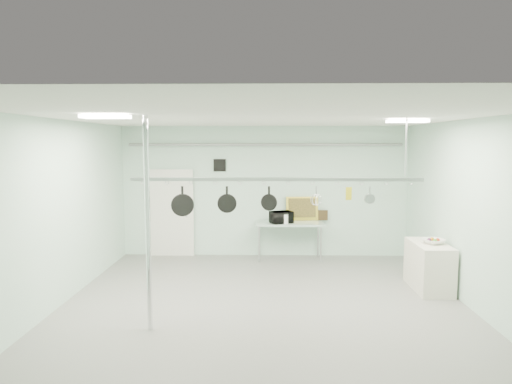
{
  "coord_description": "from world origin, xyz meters",
  "views": [
    {
      "loc": [
        0.03,
        -7.16,
        2.8
      ],
      "look_at": [
        -0.14,
        1.0,
        1.91
      ],
      "focal_mm": 32.0,
      "sensor_mm": 36.0,
      "label": 1
    }
  ],
  "objects_px": {
    "chrome_pole": "(148,225)",
    "prep_table": "(289,225)",
    "pot_rack": "(276,178)",
    "skillet_left": "(182,201)",
    "side_cabinet": "(429,266)",
    "microwave": "(281,217)",
    "skillet_mid": "(227,200)",
    "skillet_right": "(269,198)",
    "coffee_canister": "(285,219)",
    "fruit_bowl": "(433,241)"
  },
  "relations": [
    {
      "from": "chrome_pole",
      "to": "prep_table",
      "type": "bearing_deg",
      "value": 61.29
    },
    {
      "from": "pot_rack",
      "to": "skillet_left",
      "type": "distance_m",
      "value": 1.6
    },
    {
      "from": "side_cabinet",
      "to": "pot_rack",
      "type": "bearing_deg",
      "value": -159.55
    },
    {
      "from": "microwave",
      "to": "skillet_left",
      "type": "bearing_deg",
      "value": 37.05
    },
    {
      "from": "skillet_left",
      "to": "skillet_mid",
      "type": "relative_size",
      "value": 1.13
    },
    {
      "from": "prep_table",
      "to": "skillet_right",
      "type": "xyz_separation_m",
      "value": [
        -0.52,
        -3.3,
        1.06
      ]
    },
    {
      "from": "chrome_pole",
      "to": "coffee_canister",
      "type": "xyz_separation_m",
      "value": [
        2.18,
        4.03,
        -0.58
      ]
    },
    {
      "from": "fruit_bowl",
      "to": "side_cabinet",
      "type": "bearing_deg",
      "value": 131.72
    },
    {
      "from": "microwave",
      "to": "coffee_canister",
      "type": "relative_size",
      "value": 2.19
    },
    {
      "from": "pot_rack",
      "to": "fruit_bowl",
      "type": "bearing_deg",
      "value": 19.28
    },
    {
      "from": "skillet_left",
      "to": "skillet_right",
      "type": "distance_m",
      "value": 1.44
    },
    {
      "from": "chrome_pole",
      "to": "coffee_canister",
      "type": "height_order",
      "value": "chrome_pole"
    },
    {
      "from": "side_cabinet",
      "to": "skillet_right",
      "type": "bearing_deg",
      "value": -160.26
    },
    {
      "from": "prep_table",
      "to": "microwave",
      "type": "distance_m",
      "value": 0.31
    },
    {
      "from": "pot_rack",
      "to": "prep_table",
      "type": "bearing_deg",
      "value": 83.09
    },
    {
      "from": "skillet_left",
      "to": "skillet_right",
      "type": "bearing_deg",
      "value": -11.87
    },
    {
      "from": "side_cabinet",
      "to": "microwave",
      "type": "height_order",
      "value": "microwave"
    },
    {
      "from": "chrome_pole",
      "to": "side_cabinet",
      "type": "bearing_deg",
      "value": 22.41
    },
    {
      "from": "fruit_bowl",
      "to": "skillet_mid",
      "type": "xyz_separation_m",
      "value": [
        -3.81,
        -1.05,
        0.91
      ]
    },
    {
      "from": "coffee_canister",
      "to": "skillet_left",
      "type": "distance_m",
      "value": 3.71
    },
    {
      "from": "pot_rack",
      "to": "skillet_right",
      "type": "bearing_deg",
      "value": 180.0
    },
    {
      "from": "fruit_bowl",
      "to": "skillet_right",
      "type": "distance_m",
      "value": 3.42
    },
    {
      "from": "fruit_bowl",
      "to": "skillet_mid",
      "type": "relative_size",
      "value": 0.86
    },
    {
      "from": "coffee_canister",
      "to": "skillet_right",
      "type": "distance_m",
      "value": 3.27
    },
    {
      "from": "prep_table",
      "to": "coffee_canister",
      "type": "bearing_deg",
      "value": -125.55
    },
    {
      "from": "chrome_pole",
      "to": "skillet_right",
      "type": "distance_m",
      "value": 2.02
    },
    {
      "from": "fruit_bowl",
      "to": "skillet_mid",
      "type": "distance_m",
      "value": 4.05
    },
    {
      "from": "microwave",
      "to": "skillet_right",
      "type": "distance_m",
      "value": 3.32
    },
    {
      "from": "chrome_pole",
      "to": "skillet_mid",
      "type": "distance_m",
      "value": 1.44
    },
    {
      "from": "skillet_left",
      "to": "skillet_mid",
      "type": "xyz_separation_m",
      "value": [
        0.74,
        0.0,
        0.03
      ]
    },
    {
      "from": "side_cabinet",
      "to": "skillet_mid",
      "type": "xyz_separation_m",
      "value": [
        -3.76,
        -1.1,
        1.41
      ]
    },
    {
      "from": "prep_table",
      "to": "skillet_left",
      "type": "height_order",
      "value": "skillet_left"
    },
    {
      "from": "coffee_canister",
      "to": "fruit_bowl",
      "type": "xyz_separation_m",
      "value": [
        2.72,
        -2.08,
        -0.07
      ]
    },
    {
      "from": "prep_table",
      "to": "microwave",
      "type": "relative_size",
      "value": 3.2
    },
    {
      "from": "side_cabinet",
      "to": "skillet_left",
      "type": "distance_m",
      "value": 4.83
    },
    {
      "from": "skillet_mid",
      "to": "skillet_left",
      "type": "bearing_deg",
      "value": 176.27
    },
    {
      "from": "chrome_pole",
      "to": "skillet_left",
      "type": "relative_size",
      "value": 6.26
    },
    {
      "from": "prep_table",
      "to": "skillet_left",
      "type": "distance_m",
      "value": 3.96
    },
    {
      "from": "microwave",
      "to": "coffee_canister",
      "type": "bearing_deg",
      "value": 112.88
    },
    {
      "from": "chrome_pole",
      "to": "prep_table",
      "type": "relative_size",
      "value": 2.0
    },
    {
      "from": "chrome_pole",
      "to": "prep_table",
      "type": "height_order",
      "value": "chrome_pole"
    },
    {
      "from": "side_cabinet",
      "to": "skillet_right",
      "type": "height_order",
      "value": "skillet_right"
    },
    {
      "from": "side_cabinet",
      "to": "microwave",
      "type": "distance_m",
      "value": 3.51
    },
    {
      "from": "chrome_pole",
      "to": "skillet_left",
      "type": "height_order",
      "value": "chrome_pole"
    },
    {
      "from": "skillet_mid",
      "to": "microwave",
      "type": "bearing_deg",
      "value": 68.71
    },
    {
      "from": "coffee_canister",
      "to": "side_cabinet",
      "type": "bearing_deg",
      "value": -37.15
    },
    {
      "from": "coffee_canister",
      "to": "fruit_bowl",
      "type": "height_order",
      "value": "coffee_canister"
    },
    {
      "from": "skillet_right",
      "to": "side_cabinet",
      "type": "bearing_deg",
      "value": 35.39
    },
    {
      "from": "chrome_pole",
      "to": "fruit_bowl",
      "type": "bearing_deg",
      "value": 21.7
    },
    {
      "from": "side_cabinet",
      "to": "skillet_left",
      "type": "height_order",
      "value": "skillet_left"
    }
  ]
}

